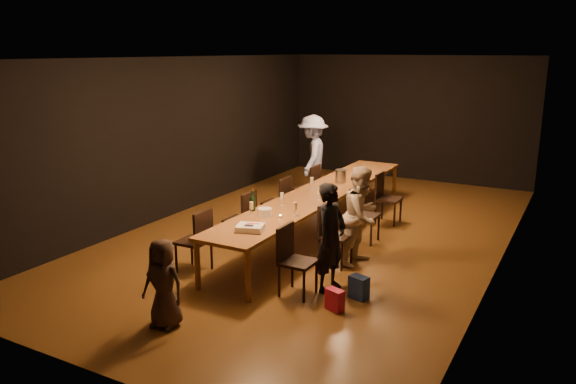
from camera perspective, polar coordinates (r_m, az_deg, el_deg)
The scene contains 30 objects.
ground at distance 9.85m, azimuth 3.12°, elevation -4.24°, with size 10.00×10.00×0.00m, color #472811.
room_shell at distance 9.40m, azimuth 3.29°, elevation 7.85°, with size 6.04×10.04×3.02m.
table at distance 9.65m, azimuth 3.18°, elevation -0.29°, with size 0.90×6.00×0.75m.
chair_right_0 at distance 7.32m, azimuth 1.03°, elevation -7.05°, with size 0.42×0.42×0.93m, color black, non-canonical shape.
chair_right_1 at distance 8.34m, azimuth 4.87°, elevation -4.39°, with size 0.42×0.42×0.93m, color black, non-canonical shape.
chair_right_2 at distance 9.40m, azimuth 7.84°, elevation -2.31°, with size 0.42×0.42×0.93m, color black, non-canonical shape.
chair_right_3 at distance 10.49m, azimuth 10.20°, elevation -0.65°, with size 0.42×0.42×0.93m, color black, non-canonical shape.
chair_left_0 at distance 8.19m, azimuth -9.60°, elevation -4.88°, with size 0.42×0.42×0.93m, color black, non-canonical shape.
chair_left_1 at distance 9.12m, azimuth -4.95°, elevation -2.75°, with size 0.42×0.42×0.93m, color black, non-canonical shape.
chair_left_2 at distance 10.10m, azimuth -1.20°, elevation -1.01°, with size 0.42×0.42×0.93m, color black, non-canonical shape.
chair_left_3 at distance 11.12m, azimuth 1.88°, elevation 0.42°, with size 0.42×0.42×0.93m, color black, non-canonical shape.
woman_birthday at distance 7.40m, azimuth 4.38°, elevation -4.63°, with size 0.53×0.35×1.46m, color black.
woman_tan at distance 8.37m, azimuth 7.51°, elevation -2.38°, with size 0.72×0.56×1.49m, color beige.
man_blue at distance 12.12m, azimuth 2.51°, elevation 3.63°, with size 1.15×0.66×1.78m, color #96ABE7.
child at distance 6.66m, azimuth -12.56°, elevation -9.03°, with size 0.52×0.34×1.06m, color #3B2A21.
gift_bag_red at distance 7.05m, azimuth 4.76°, elevation -10.86°, with size 0.23×0.13×0.27m, color #D7204D.
gift_bag_blue at distance 7.39m, azimuth 7.21°, elevation -9.59°, with size 0.24×0.16×0.30m, color #264AA5.
birthday_cake at distance 7.60m, azimuth -3.86°, elevation -3.65°, with size 0.43×0.38×0.08m.
plate_stack at distance 8.25m, azimuth -2.38°, elevation -2.06°, with size 0.21×0.21×0.12m, color white.
champagne_bottle at distance 8.49m, azimuth -3.61°, elevation -0.77°, with size 0.08×0.08×0.35m, color black, non-canonical shape.
ice_bucket at distance 10.42m, azimuth 5.39°, elevation 1.67°, with size 0.21×0.21×0.23m, color #A4A4A8.
wineglass_0 at distance 8.27m, azimuth -3.74°, elevation -1.70°, with size 0.06×0.06×0.21m, color beige, non-canonical shape.
wineglass_1 at distance 8.22m, azimuth 0.69°, elevation -1.77°, with size 0.06×0.06×0.21m, color beige, non-canonical shape.
wineglass_2 at distance 8.79m, azimuth -0.62°, elevation -0.72°, with size 0.06×0.06×0.21m, color silver, non-canonical shape.
wineglass_3 at distance 9.10m, azimuth 3.17°, elevation -0.21°, with size 0.06×0.06×0.21m, color beige, non-canonical shape.
wineglass_4 at distance 9.84m, azimuth 2.43°, elevation 0.91°, with size 0.06×0.06×0.21m, color silver, non-canonical shape.
wineglass_5 at distance 10.64m, azimuth 7.37°, elevation 1.82°, with size 0.06×0.06×0.21m, color silver, non-canonical shape.
tealight_near at distance 8.18m, azimuth -0.79°, elevation -2.50°, with size 0.05×0.05×0.03m, color #B2B7B2.
tealight_mid at distance 9.52m, azimuth 3.82°, elevation -0.12°, with size 0.05×0.05×0.03m, color #B2B7B2.
tealight_far at distance 11.00m, azimuth 7.45°, elevation 1.76°, with size 0.05×0.05×0.03m, color #B2B7B2.
Camera 1 is at (4.00, -8.44, 3.13)m, focal length 35.00 mm.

